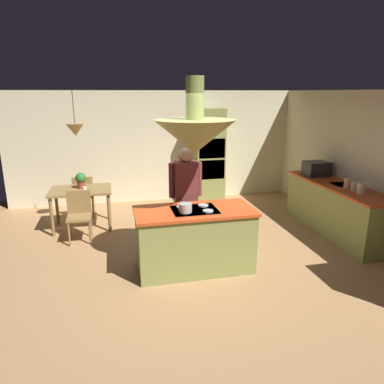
{
  "coord_description": "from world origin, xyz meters",
  "views": [
    {
      "loc": [
        -1.11,
        -4.84,
        2.51
      ],
      "look_at": [
        0.1,
        0.4,
        1.0
      ],
      "focal_mm": 33.35,
      "sensor_mm": 36.0,
      "label": 1
    }
  ],
  "objects_px": {
    "cup_on_table": "(84,189)",
    "canister_sugar": "(354,186)",
    "kitchen_island": "(195,239)",
    "chair_facing_island": "(79,213)",
    "dining_table": "(81,194)",
    "cooking_pot_on_cooktop": "(185,208)",
    "canister_flour": "(362,188)",
    "person_at_island": "(185,193)",
    "canister_tea": "(348,183)",
    "potted_plant_on_table": "(81,180)",
    "microwave_on_counter": "(316,169)",
    "oven_tower": "(208,156)",
    "chair_by_back_wall": "(84,193)"
  },
  "relations": [
    {
      "from": "chair_by_back_wall",
      "to": "canister_sugar",
      "type": "relative_size",
      "value": 5.64
    },
    {
      "from": "oven_tower",
      "to": "dining_table",
      "type": "xyz_separation_m",
      "value": [
        -2.8,
        -1.14,
        -0.43
      ]
    },
    {
      "from": "canister_flour",
      "to": "cooking_pot_on_cooktop",
      "type": "bearing_deg",
      "value": -173.93
    },
    {
      "from": "canister_tea",
      "to": "microwave_on_counter",
      "type": "height_order",
      "value": "microwave_on_counter"
    },
    {
      "from": "chair_facing_island",
      "to": "kitchen_island",
      "type": "bearing_deg",
      "value": -41.0
    },
    {
      "from": "canister_flour",
      "to": "canister_tea",
      "type": "height_order",
      "value": "canister_tea"
    },
    {
      "from": "chair_by_back_wall",
      "to": "microwave_on_counter",
      "type": "height_order",
      "value": "microwave_on_counter"
    },
    {
      "from": "potted_plant_on_table",
      "to": "canister_flour",
      "type": "bearing_deg",
      "value": -23.59
    },
    {
      "from": "cooking_pot_on_cooktop",
      "to": "dining_table",
      "type": "bearing_deg",
      "value": 124.63
    },
    {
      "from": "chair_facing_island",
      "to": "cooking_pot_on_cooktop",
      "type": "height_order",
      "value": "cooking_pot_on_cooktop"
    },
    {
      "from": "chair_facing_island",
      "to": "canister_flour",
      "type": "height_order",
      "value": "canister_flour"
    },
    {
      "from": "canister_flour",
      "to": "cooking_pot_on_cooktop",
      "type": "height_order",
      "value": "canister_flour"
    },
    {
      "from": "oven_tower",
      "to": "chair_facing_island",
      "type": "distance_m",
      "value": 3.36
    },
    {
      "from": "canister_flour",
      "to": "kitchen_island",
      "type": "bearing_deg",
      "value": -176.19
    },
    {
      "from": "oven_tower",
      "to": "canister_tea",
      "type": "relative_size",
      "value": 11.91
    },
    {
      "from": "person_at_island",
      "to": "canister_tea",
      "type": "relative_size",
      "value": 9.31
    },
    {
      "from": "microwave_on_counter",
      "to": "chair_by_back_wall",
      "type": "bearing_deg",
      "value": 165.33
    },
    {
      "from": "person_at_island",
      "to": "chair_by_back_wall",
      "type": "relative_size",
      "value": 1.94
    },
    {
      "from": "kitchen_island",
      "to": "cooking_pot_on_cooktop",
      "type": "xyz_separation_m",
      "value": [
        -0.16,
        -0.13,
        0.53
      ]
    },
    {
      "from": "canister_sugar",
      "to": "cup_on_table",
      "type": "bearing_deg",
      "value": 161.04
    },
    {
      "from": "canister_flour",
      "to": "microwave_on_counter",
      "type": "distance_m",
      "value": 1.35
    },
    {
      "from": "potted_plant_on_table",
      "to": "canister_sugar",
      "type": "relative_size",
      "value": 1.95
    },
    {
      "from": "canister_sugar",
      "to": "microwave_on_counter",
      "type": "height_order",
      "value": "microwave_on_counter"
    },
    {
      "from": "canister_tea",
      "to": "potted_plant_on_table",
      "type": "bearing_deg",
      "value": 160.34
    },
    {
      "from": "kitchen_island",
      "to": "oven_tower",
      "type": "xyz_separation_m",
      "value": [
        1.1,
        3.24,
        0.62
      ]
    },
    {
      "from": "dining_table",
      "to": "cup_on_table",
      "type": "relative_size",
      "value": 12.43
    },
    {
      "from": "oven_tower",
      "to": "person_at_island",
      "type": "relative_size",
      "value": 1.28
    },
    {
      "from": "person_at_island",
      "to": "canister_tea",
      "type": "bearing_deg",
      "value": -2.51
    },
    {
      "from": "oven_tower",
      "to": "microwave_on_counter",
      "type": "relative_size",
      "value": 4.7
    },
    {
      "from": "kitchen_island",
      "to": "canister_flour",
      "type": "relative_size",
      "value": 9.48
    },
    {
      "from": "chair_by_back_wall",
      "to": "canister_flour",
      "type": "height_order",
      "value": "canister_flour"
    },
    {
      "from": "person_at_island",
      "to": "microwave_on_counter",
      "type": "height_order",
      "value": "person_at_island"
    },
    {
      "from": "potted_plant_on_table",
      "to": "microwave_on_counter",
      "type": "bearing_deg",
      "value": -7.95
    },
    {
      "from": "person_at_island",
      "to": "microwave_on_counter",
      "type": "distance_m",
      "value": 2.96
    },
    {
      "from": "chair_facing_island",
      "to": "canister_sugar",
      "type": "distance_m",
      "value": 4.7
    },
    {
      "from": "dining_table",
      "to": "potted_plant_on_table",
      "type": "xyz_separation_m",
      "value": [
        0.02,
        0.06,
        0.27
      ]
    },
    {
      "from": "microwave_on_counter",
      "to": "cup_on_table",
      "type": "bearing_deg",
      "value": 175.3
    },
    {
      "from": "canister_flour",
      "to": "canister_sugar",
      "type": "xyz_separation_m",
      "value": [
        0.0,
        0.18,
        -0.01
      ]
    },
    {
      "from": "kitchen_island",
      "to": "canister_sugar",
      "type": "bearing_deg",
      "value": 7.4
    },
    {
      "from": "kitchen_island",
      "to": "microwave_on_counter",
      "type": "bearing_deg",
      "value": 28.36
    },
    {
      "from": "canister_sugar",
      "to": "person_at_island",
      "type": "bearing_deg",
      "value": 173.87
    },
    {
      "from": "cup_on_table",
      "to": "canister_flour",
      "type": "height_order",
      "value": "canister_flour"
    },
    {
      "from": "kitchen_island",
      "to": "canister_flour",
      "type": "distance_m",
      "value": 2.9
    },
    {
      "from": "kitchen_island",
      "to": "chair_facing_island",
      "type": "distance_m",
      "value": 2.25
    },
    {
      "from": "oven_tower",
      "to": "chair_by_back_wall",
      "type": "height_order",
      "value": "oven_tower"
    },
    {
      "from": "potted_plant_on_table",
      "to": "canister_sugar",
      "type": "height_order",
      "value": "canister_sugar"
    },
    {
      "from": "chair_facing_island",
      "to": "chair_by_back_wall",
      "type": "xyz_separation_m",
      "value": [
        0.0,
        1.24,
        0.0
      ]
    },
    {
      "from": "canister_tea",
      "to": "cooking_pot_on_cooktop",
      "type": "xyz_separation_m",
      "value": [
        -3.0,
        -0.68,
        -0.01
      ]
    },
    {
      "from": "chair_facing_island",
      "to": "canister_sugar",
      "type": "relative_size",
      "value": 5.64
    },
    {
      "from": "cup_on_table",
      "to": "canister_sugar",
      "type": "relative_size",
      "value": 0.58
    }
  ]
}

